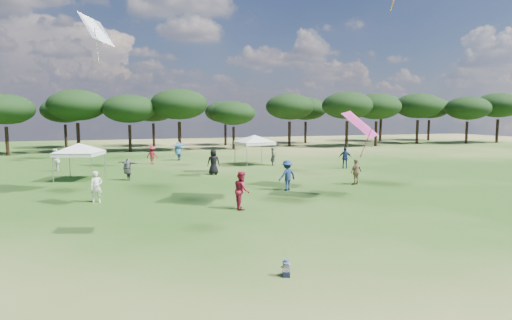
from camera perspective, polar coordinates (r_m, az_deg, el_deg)
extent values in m
plane|color=#2C5318|center=(10.50, 7.29, -19.77)|extent=(140.00, 140.00, 0.00)
cylinder|color=black|center=(54.11, -30.26, 2.20)|extent=(0.36, 0.36, 3.14)
ellipsoid|color=black|center=(54.02, -30.46, 5.86)|extent=(6.11, 6.11, 3.29)
cylinder|color=black|center=(54.56, -22.60, 2.76)|extent=(0.40, 0.40, 3.46)
ellipsoid|color=black|center=(54.49, -22.77, 6.77)|extent=(6.73, 6.73, 3.63)
cylinder|color=black|center=(53.24, -16.45, 2.78)|extent=(0.37, 0.37, 3.21)
ellipsoid|color=black|center=(53.16, -16.56, 6.58)|extent=(6.24, 6.24, 3.36)
cylinder|color=black|center=(53.27, -10.14, 3.12)|extent=(0.41, 0.41, 3.56)
ellipsoid|color=black|center=(53.20, -10.23, 7.34)|extent=(6.91, 6.91, 3.73)
cylinder|color=black|center=(55.00, -3.00, 2.96)|extent=(0.33, 0.33, 2.88)
ellipsoid|color=black|center=(54.91, -3.02, 6.26)|extent=(5.60, 5.60, 3.02)
cylinder|color=black|center=(60.15, 4.48, 3.49)|extent=(0.39, 0.39, 3.44)
ellipsoid|color=black|center=(60.09, 4.51, 7.10)|extent=(6.69, 6.69, 3.60)
cylinder|color=black|center=(59.65, 12.00, 3.40)|extent=(0.40, 0.40, 3.53)
ellipsoid|color=black|center=(59.59, 12.09, 7.13)|extent=(6.86, 6.86, 3.70)
cylinder|color=black|center=(62.58, 15.69, 3.40)|extent=(0.40, 0.40, 3.47)
ellipsoid|color=black|center=(62.52, 15.79, 6.89)|extent=(6.74, 6.74, 3.63)
cylinder|color=black|center=(69.26, 20.69, 3.53)|extent=(0.41, 0.41, 3.57)
ellipsoid|color=black|center=(69.21, 20.82, 6.78)|extent=(6.94, 6.94, 3.74)
cylinder|color=black|center=(72.23, 26.27, 3.29)|extent=(0.38, 0.38, 3.35)
ellipsoid|color=black|center=(72.17, 26.41, 6.22)|extent=(6.51, 6.51, 3.51)
cylinder|color=black|center=(77.24, 29.48, 3.39)|extent=(0.42, 0.42, 3.66)
ellipsoid|color=black|center=(77.20, 29.64, 6.37)|extent=(7.10, 7.10, 3.83)
cylinder|color=black|center=(62.22, -24.02, 2.91)|extent=(0.36, 0.36, 3.11)
ellipsoid|color=black|center=(62.15, -24.16, 6.07)|extent=(6.05, 6.05, 3.26)
cylinder|color=black|center=(61.30, -13.48, 3.28)|extent=(0.37, 0.37, 3.20)
ellipsoid|color=black|center=(61.23, -13.57, 6.57)|extent=(6.21, 6.21, 3.35)
cylinder|color=black|center=(61.76, -4.09, 3.36)|extent=(0.34, 0.34, 2.99)
ellipsoid|color=black|center=(61.68, -4.12, 6.42)|extent=(5.81, 5.81, 3.13)
cylinder|color=black|center=(66.38, 6.62, 3.67)|extent=(0.38, 0.38, 3.31)
ellipsoid|color=black|center=(66.32, 6.66, 6.82)|extent=(6.43, 6.43, 3.47)
cylinder|color=black|center=(73.47, 16.27, 3.84)|extent=(0.42, 0.42, 3.64)
ellipsoid|color=black|center=(73.42, 16.36, 6.96)|extent=(7.06, 7.06, 3.81)
cylinder|color=black|center=(78.48, 22.02, 3.71)|extent=(0.40, 0.40, 3.46)
ellipsoid|color=black|center=(78.44, 22.14, 6.48)|extent=(6.72, 6.72, 3.62)
cylinder|color=gray|center=(31.18, -25.47, -1.09)|extent=(0.06, 0.06, 1.88)
cylinder|color=gray|center=(30.16, -21.12, -1.13)|extent=(0.06, 0.06, 1.88)
cylinder|color=gray|center=(33.46, -23.59, -0.54)|extent=(0.06, 0.06, 1.88)
cylinder|color=gray|center=(32.52, -19.49, -0.56)|extent=(0.06, 0.06, 1.88)
cube|color=white|center=(31.71, -22.48, 0.78)|extent=(3.42, 3.42, 0.25)
pyramid|color=white|center=(31.66, -22.54, 2.09)|extent=(5.22, 5.22, 0.60)
cylinder|color=gray|center=(36.29, -1.20, 0.57)|extent=(0.06, 0.06, 2.01)
cylinder|color=gray|center=(37.47, 2.54, 0.74)|extent=(0.06, 0.06, 2.01)
cylinder|color=gray|center=(38.75, -2.83, 0.92)|extent=(0.06, 0.06, 2.01)
cylinder|color=gray|center=(39.85, 0.74, 1.08)|extent=(0.06, 0.06, 2.01)
cube|color=white|center=(37.99, -0.19, 2.27)|extent=(3.18, 3.18, 0.25)
pyramid|color=white|center=(37.94, -0.19, 3.36)|extent=(5.75, 5.75, 0.60)
cube|color=black|center=(12.52, 4.07, -14.91)|extent=(0.27, 0.27, 0.16)
cube|color=black|center=(12.67, 3.72, -14.82)|extent=(0.14, 0.20, 0.09)
cube|color=black|center=(12.67, 4.39, -14.82)|extent=(0.14, 0.20, 0.09)
cube|color=white|center=(12.45, 4.08, -14.16)|extent=(0.24, 0.20, 0.21)
cylinder|color=white|center=(12.51, 3.46, -14.06)|extent=(0.13, 0.21, 0.13)
cylinder|color=white|center=(12.51, 4.68, -14.06)|extent=(0.13, 0.21, 0.13)
sphere|color=#E0B293|center=(12.41, 4.08, -13.54)|extent=(0.14, 0.14, 0.14)
cone|color=teal|center=(12.39, 4.08, -13.39)|extent=(0.24, 0.24, 0.02)
cylinder|color=teal|center=(12.38, 4.08, -13.25)|extent=(0.16, 0.16, 0.06)
imported|color=navy|center=(36.39, 11.81, 0.29)|extent=(1.12, 0.94, 1.80)
imported|color=#333238|center=(37.88, 2.26, 0.47)|extent=(0.40, 0.59, 1.56)
imported|color=#424347|center=(30.59, -16.76, -1.18)|extent=(1.64, 1.81, 1.56)
imported|color=silver|center=(37.26, -25.19, -0.03)|extent=(0.68, 0.88, 1.80)
imported|color=navy|center=(25.61, 4.17, -2.04)|extent=(1.31, 0.97, 1.82)
imported|color=#29517B|center=(42.51, -10.33, 1.23)|extent=(2.22, 1.97, 1.90)
imported|color=black|center=(32.23, -5.68, -0.27)|extent=(1.04, 0.80, 1.91)
imported|color=white|center=(23.56, -20.51, -3.37)|extent=(0.65, 0.47, 1.64)
imported|color=#825F47|center=(28.31, 13.19, -1.55)|extent=(1.06, 0.72, 1.67)
imported|color=maroon|center=(39.72, -13.67, 0.62)|extent=(1.22, 1.05, 1.64)
imported|color=maroon|center=(20.57, -1.93, -4.05)|extent=(0.82, 0.99, 1.84)
plane|color=white|center=(24.44, -20.50, 15.98)|extent=(2.15, 2.52, 1.82)
plane|color=#C93284|center=(23.77, 13.70, 4.64)|extent=(2.67, 2.46, 1.52)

